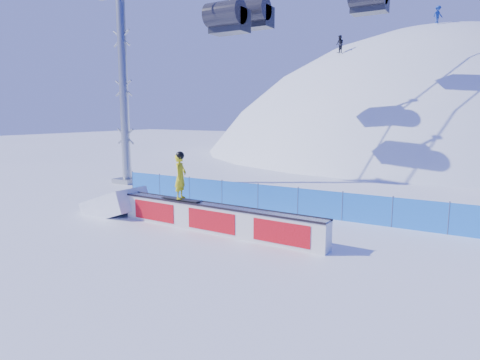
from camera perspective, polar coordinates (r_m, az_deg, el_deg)
The scene contains 7 objects.
ground at distance 14.76m, azimuth 4.22°, elevation -8.62°, with size 160.00×160.00×0.00m, color white.
snow_hill at distance 59.33m, azimuth 23.36°, elevation -14.13°, with size 64.00×64.00×64.00m.
safety_fence at distance 18.60m, azimuth 10.56°, elevation -3.16°, with size 22.05×0.05×1.30m.
rail_box at distance 16.08m, azimuth -3.26°, elevation -5.18°, with size 8.97×0.97×1.07m.
snow_ramp at distance 19.97m, azimuth -16.28°, elevation -4.31°, with size 2.62×1.75×0.98m, color white, non-canonical shape.
snowboarder at distance 16.85m, azimuth -7.94°, elevation 0.53°, with size 1.84×0.73×1.91m.
distant_skiers at distance 43.73m, azimuth 26.64°, elevation 17.00°, with size 22.47×8.85×8.29m.
Camera 1 is at (6.35, -12.57, 4.42)m, focal length 32.00 mm.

